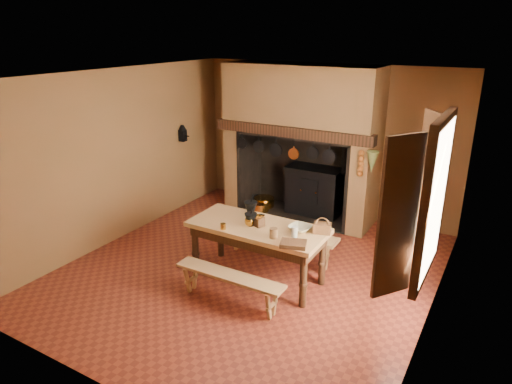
# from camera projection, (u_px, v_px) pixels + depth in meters

# --- Properties ---
(floor) EXTENTS (5.50, 5.50, 0.00)m
(floor) POSITION_uv_depth(u_px,v_px,m) (251.00, 269.00, 6.77)
(floor) COLOR maroon
(floor) RESTS_ON ground
(ceiling) EXTENTS (5.50, 5.50, 0.00)m
(ceiling) POSITION_uv_depth(u_px,v_px,m) (250.00, 76.00, 5.82)
(ceiling) COLOR silver
(ceiling) RESTS_ON back_wall
(back_wall) EXTENTS (5.00, 0.02, 2.80)m
(back_wall) POSITION_uv_depth(u_px,v_px,m) (325.00, 140.00, 8.54)
(back_wall) COLOR brown
(back_wall) RESTS_ON floor
(wall_left) EXTENTS (0.02, 5.50, 2.80)m
(wall_left) POSITION_uv_depth(u_px,v_px,m) (119.00, 156.00, 7.48)
(wall_left) COLOR brown
(wall_left) RESTS_ON floor
(wall_right) EXTENTS (0.02, 5.50, 2.80)m
(wall_right) POSITION_uv_depth(u_px,v_px,m) (441.00, 215.00, 5.12)
(wall_right) COLOR brown
(wall_right) RESTS_ON floor
(wall_front) EXTENTS (5.00, 0.02, 2.80)m
(wall_front) POSITION_uv_depth(u_px,v_px,m) (92.00, 263.00, 4.06)
(wall_front) COLOR brown
(wall_front) RESTS_ON floor
(chimney_breast) EXTENTS (2.95, 0.96, 2.80)m
(chimney_breast) POSITION_uv_depth(u_px,v_px,m) (301.00, 121.00, 8.18)
(chimney_breast) COLOR brown
(chimney_breast) RESTS_ON floor
(iron_range) EXTENTS (1.12, 0.55, 1.60)m
(iron_range) POSITION_uv_depth(u_px,v_px,m) (315.00, 190.00, 8.62)
(iron_range) COLOR black
(iron_range) RESTS_ON floor
(hearth_pans) EXTENTS (0.51, 0.62, 0.20)m
(hearth_pans) POSITION_uv_depth(u_px,v_px,m) (262.00, 204.00, 9.04)
(hearth_pans) COLOR #C5882D
(hearth_pans) RESTS_ON floor
(hanging_pans) EXTENTS (1.92, 0.29, 0.27)m
(hanging_pans) POSITION_uv_depth(u_px,v_px,m) (287.00, 151.00, 7.95)
(hanging_pans) COLOR black
(hanging_pans) RESTS_ON chimney_breast
(onion_string) EXTENTS (0.12, 0.10, 0.46)m
(onion_string) POSITION_uv_depth(u_px,v_px,m) (361.00, 164.00, 7.31)
(onion_string) COLOR #B66921
(onion_string) RESTS_ON chimney_breast
(herb_bunch) EXTENTS (0.20, 0.20, 0.35)m
(herb_bunch) POSITION_uv_depth(u_px,v_px,m) (372.00, 162.00, 7.21)
(herb_bunch) COLOR #535C2B
(herb_bunch) RESTS_ON chimney_breast
(window) EXTENTS (0.39, 1.75, 1.76)m
(window) POSITION_uv_depth(u_px,v_px,m) (423.00, 198.00, 4.76)
(window) COLOR white
(window) RESTS_ON wall_right
(wall_coffee_mill) EXTENTS (0.23, 0.16, 0.31)m
(wall_coffee_mill) POSITION_uv_depth(u_px,v_px,m) (183.00, 132.00, 8.66)
(wall_coffee_mill) COLOR black
(wall_coffee_mill) RESTS_ON wall_left
(work_table) EXTENTS (1.91, 0.85, 0.83)m
(work_table) POSITION_uv_depth(u_px,v_px,m) (258.00, 234.00, 6.29)
(work_table) COLOR tan
(work_table) RESTS_ON floor
(bench_front) EXTENTS (1.52, 0.27, 0.43)m
(bench_front) POSITION_uv_depth(u_px,v_px,m) (229.00, 281.00, 5.83)
(bench_front) COLOR tan
(bench_front) RESTS_ON floor
(bench_back) EXTENTS (1.83, 0.32, 0.52)m
(bench_back) POSITION_uv_depth(u_px,v_px,m) (279.00, 237.00, 6.93)
(bench_back) COLOR tan
(bench_back) RESTS_ON floor
(mortar_large) EXTENTS (0.19, 0.19, 0.33)m
(mortar_large) POSITION_uv_depth(u_px,v_px,m) (251.00, 207.00, 6.59)
(mortar_large) COLOR black
(mortar_large) RESTS_ON work_table
(mortar_small) EXTENTS (0.17, 0.17, 0.29)m
(mortar_small) POSITION_uv_depth(u_px,v_px,m) (251.00, 219.00, 6.22)
(mortar_small) COLOR black
(mortar_small) RESTS_ON work_table
(coffee_grinder) EXTENTS (0.18, 0.16, 0.19)m
(coffee_grinder) POSITION_uv_depth(u_px,v_px,m) (259.00, 221.00, 6.21)
(coffee_grinder) COLOR #341F10
(coffee_grinder) RESTS_ON work_table
(brass_mug_a) EXTENTS (0.09, 0.09, 0.08)m
(brass_mug_a) POSITION_uv_depth(u_px,v_px,m) (223.00, 226.00, 6.12)
(brass_mug_a) COLOR #C5882D
(brass_mug_a) RESTS_ON work_table
(brass_mug_b) EXTENTS (0.10, 0.10, 0.08)m
(brass_mug_b) POSITION_uv_depth(u_px,v_px,m) (262.00, 218.00, 6.38)
(brass_mug_b) COLOR #C5882D
(brass_mug_b) RESTS_ON work_table
(mixing_bowl) EXTENTS (0.34, 0.34, 0.07)m
(mixing_bowl) POSITION_uv_depth(u_px,v_px,m) (300.00, 228.00, 6.07)
(mixing_bowl) COLOR #BCB690
(mixing_bowl) RESTS_ON work_table
(stoneware_crock) EXTENTS (0.11, 0.11, 0.13)m
(stoneware_crock) POSITION_uv_depth(u_px,v_px,m) (274.00, 233.00, 5.86)
(stoneware_crock) COLOR brown
(stoneware_crock) RESTS_ON work_table
(glass_jar) EXTENTS (0.09, 0.09, 0.15)m
(glass_jar) POSITION_uv_depth(u_px,v_px,m) (294.00, 232.00, 5.88)
(glass_jar) COLOR beige
(glass_jar) RESTS_ON work_table
(wicker_basket) EXTENTS (0.27, 0.22, 0.22)m
(wicker_basket) POSITION_uv_depth(u_px,v_px,m) (322.00, 228.00, 6.01)
(wicker_basket) COLOR #4B2816
(wicker_basket) RESTS_ON work_table
(wooden_tray) EXTENTS (0.37, 0.32, 0.05)m
(wooden_tray) POSITION_uv_depth(u_px,v_px,m) (293.00, 244.00, 5.65)
(wooden_tray) COLOR #341F10
(wooden_tray) RESTS_ON work_table
(brass_cup) EXTENTS (0.15, 0.15, 0.10)m
(brass_cup) POSITION_uv_depth(u_px,v_px,m) (250.00, 222.00, 6.23)
(brass_cup) COLOR #C5882D
(brass_cup) RESTS_ON work_table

